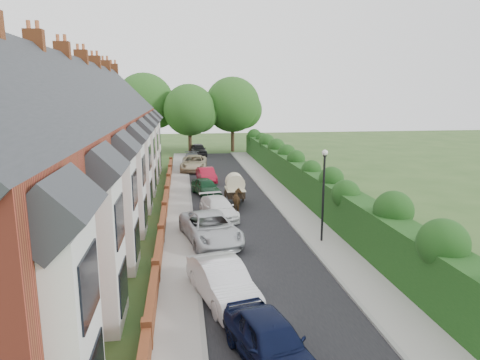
{
  "coord_description": "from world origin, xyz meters",
  "views": [
    {
      "loc": [
        -4.09,
        -17.61,
        8.11
      ],
      "look_at": [
        -0.18,
        11.04,
        2.2
      ],
      "focal_mm": 32.0,
      "sensor_mm": 36.0,
      "label": 1
    }
  ],
  "objects_px": {
    "car_navy": "(270,341)",
    "car_grey": "(192,160)",
    "car_silver_b": "(210,228)",
    "horse_cart": "(235,187)",
    "horse": "(238,200)",
    "lamppost": "(324,184)",
    "car_red": "(206,175)",
    "car_green": "(206,187)",
    "car_black": "(198,149)",
    "car_white": "(218,208)",
    "car_silver_a": "(222,281)",
    "car_beige": "(194,163)"
  },
  "relations": [
    {
      "from": "car_white",
      "to": "car_beige",
      "type": "bearing_deg",
      "value": 82.64
    },
    {
      "from": "car_silver_b",
      "to": "car_beige",
      "type": "height_order",
      "value": "car_beige"
    },
    {
      "from": "car_black",
      "to": "horse",
      "type": "relative_size",
      "value": 2.61
    },
    {
      "from": "horse",
      "to": "horse_cart",
      "type": "relative_size",
      "value": 0.56
    },
    {
      "from": "car_beige",
      "to": "car_grey",
      "type": "distance_m",
      "value": 2.94
    },
    {
      "from": "car_grey",
      "to": "car_black",
      "type": "distance_m",
      "value": 8.33
    },
    {
      "from": "car_navy",
      "to": "car_beige",
      "type": "relative_size",
      "value": 0.78
    },
    {
      "from": "car_red",
      "to": "horse_cart",
      "type": "xyz_separation_m",
      "value": [
        1.64,
        -8.36,
        0.66
      ]
    },
    {
      "from": "car_navy",
      "to": "car_grey",
      "type": "relative_size",
      "value": 0.92
    },
    {
      "from": "car_green",
      "to": "horse_cart",
      "type": "distance_m",
      "value": 3.71
    },
    {
      "from": "car_silver_b",
      "to": "horse_cart",
      "type": "bearing_deg",
      "value": 61.96
    },
    {
      "from": "car_grey",
      "to": "car_beige",
      "type": "bearing_deg",
      "value": -86.75
    },
    {
      "from": "car_grey",
      "to": "horse_cart",
      "type": "xyz_separation_m",
      "value": [
        2.71,
        -17.38,
        0.6
      ]
    },
    {
      "from": "lamppost",
      "to": "car_white",
      "type": "bearing_deg",
      "value": 133.04
    },
    {
      "from": "car_silver_a",
      "to": "car_navy",
      "type": "bearing_deg",
      "value": -91.2
    },
    {
      "from": "car_red",
      "to": "horse",
      "type": "relative_size",
      "value": 2.25
    },
    {
      "from": "lamppost",
      "to": "car_black",
      "type": "bearing_deg",
      "value": 98.8
    },
    {
      "from": "horse",
      "to": "horse_cart",
      "type": "xyz_separation_m",
      "value": [
        -0.0,
        1.91,
        0.56
      ]
    },
    {
      "from": "car_silver_b",
      "to": "horse_cart",
      "type": "xyz_separation_m",
      "value": [
        2.36,
        7.96,
        0.52
      ]
    },
    {
      "from": "car_navy",
      "to": "car_green",
      "type": "bearing_deg",
      "value": 77.77
    },
    {
      "from": "car_silver_a",
      "to": "horse",
      "type": "distance_m",
      "value": 13.18
    },
    {
      "from": "car_white",
      "to": "car_navy",
      "type": "bearing_deg",
      "value": -100.07
    },
    {
      "from": "car_black",
      "to": "horse_cart",
      "type": "bearing_deg",
      "value": -91.86
    },
    {
      "from": "car_silver_a",
      "to": "car_silver_b",
      "type": "relative_size",
      "value": 0.85
    },
    {
      "from": "car_green",
      "to": "car_silver_a",
      "type": "bearing_deg",
      "value": -106.06
    },
    {
      "from": "car_navy",
      "to": "car_silver_b",
      "type": "distance_m",
      "value": 11.25
    },
    {
      "from": "car_green",
      "to": "car_grey",
      "type": "bearing_deg",
      "value": 78.03
    },
    {
      "from": "horse_cart",
      "to": "car_black",
      "type": "bearing_deg",
      "value": 93.72
    },
    {
      "from": "car_grey",
      "to": "car_silver_b",
      "type": "bearing_deg",
      "value": -87.99
    },
    {
      "from": "lamppost",
      "to": "car_red",
      "type": "distance_m",
      "value": 18.31
    },
    {
      "from": "car_silver_a",
      "to": "horse_cart",
      "type": "relative_size",
      "value": 1.51
    },
    {
      "from": "car_red",
      "to": "horse",
      "type": "height_order",
      "value": "horse"
    },
    {
      "from": "car_silver_a",
      "to": "car_beige",
      "type": "height_order",
      "value": "car_beige"
    },
    {
      "from": "car_beige",
      "to": "car_grey",
      "type": "bearing_deg",
      "value": 96.37
    },
    {
      "from": "lamppost",
      "to": "car_green",
      "type": "relative_size",
      "value": 1.29
    },
    {
      "from": "car_silver_b",
      "to": "car_black",
      "type": "distance_m",
      "value": 33.61
    },
    {
      "from": "car_grey",
      "to": "car_silver_a",
      "type": "bearing_deg",
      "value": -88.15
    },
    {
      "from": "car_silver_a",
      "to": "horse",
      "type": "relative_size",
      "value": 2.71
    },
    {
      "from": "car_navy",
      "to": "car_red",
      "type": "relative_size",
      "value": 1.13
    },
    {
      "from": "car_silver_a",
      "to": "car_white",
      "type": "bearing_deg",
      "value": 71.05
    },
    {
      "from": "car_navy",
      "to": "car_red",
      "type": "height_order",
      "value": "car_navy"
    },
    {
      "from": "car_red",
      "to": "car_black",
      "type": "xyz_separation_m",
      "value": [
        -0.03,
        17.28,
        0.13
      ]
    },
    {
      "from": "car_white",
      "to": "horse_cart",
      "type": "distance_m",
      "value": 3.76
    },
    {
      "from": "car_silver_a",
      "to": "horse",
      "type": "bearing_deg",
      "value": 64.87
    },
    {
      "from": "car_green",
      "to": "car_grey",
      "type": "distance_m",
      "value": 14.32
    },
    {
      "from": "lamppost",
      "to": "car_green",
      "type": "xyz_separation_m",
      "value": [
        -5.67,
        12.04,
        -2.61
      ]
    },
    {
      "from": "car_black",
      "to": "car_grey",
      "type": "bearing_deg",
      "value": -102.79
    },
    {
      "from": "car_silver_a",
      "to": "car_beige",
      "type": "bearing_deg",
      "value": 75.67
    },
    {
      "from": "car_silver_b",
      "to": "car_red",
      "type": "distance_m",
      "value": 16.33
    },
    {
      "from": "car_silver_b",
      "to": "horse",
      "type": "xyz_separation_m",
      "value": [
        2.36,
        6.05,
        -0.04
      ]
    }
  ]
}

